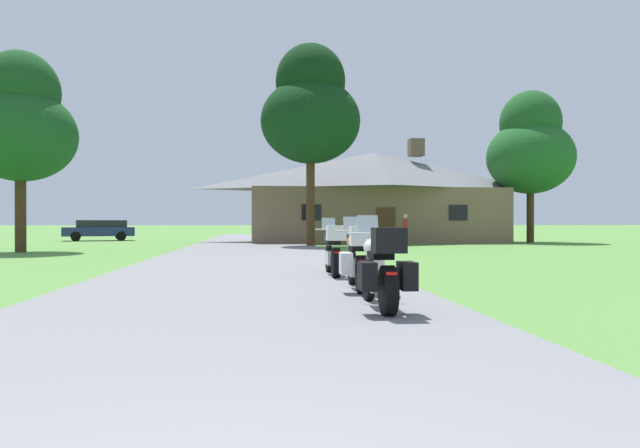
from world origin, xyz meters
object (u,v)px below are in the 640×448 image
motorcycle_orange_second_in_row (358,259)px  bystander_red_shirt_near_lodge (405,228)px  tree_right_of_lodge (530,147)px  motorcycle_blue_farthest_in_row (333,250)px  parked_navy_suv_far_left (99,229)px  motorcycle_white_nearest_to_camera (381,269)px  tree_left_near (20,123)px  tree_by_lodge_front (311,110)px

motorcycle_orange_second_in_row → bystander_red_shirt_near_lodge: bystander_red_shirt_near_lodge is taller
motorcycle_orange_second_in_row → tree_right_of_lodge: (14.92, 24.29, 5.28)m
motorcycle_blue_farthest_in_row → parked_navy_suv_far_left: bearing=114.7°
tree_right_of_lodge → parked_navy_suv_far_left: (-27.48, 6.78, -5.11)m
bystander_red_shirt_near_lodge → tree_right_of_lodge: bearing=-48.1°
motorcycle_orange_second_in_row → tree_right_of_lodge: tree_right_of_lodge is taller
motorcycle_orange_second_in_row → parked_navy_suv_far_left: 33.51m
motorcycle_white_nearest_to_camera → tree_left_near: tree_left_near is taller
tree_by_lodge_front → motorcycle_blue_farthest_in_row: bearing=-93.4°
tree_left_near → bystander_red_shirt_near_lodge: bearing=15.8°
tree_by_lodge_front → tree_left_near: bearing=-160.5°
motorcycle_white_nearest_to_camera → motorcycle_blue_farthest_in_row: same height
motorcycle_orange_second_in_row → motorcycle_blue_farthest_in_row: 2.92m
bystander_red_shirt_near_lodge → tree_right_of_lodge: 10.85m
motorcycle_blue_farthest_in_row → tree_by_lodge_front: size_ratio=0.20×
motorcycle_white_nearest_to_camera → tree_right_of_lodge: bearing=61.3°
motorcycle_blue_farthest_in_row → tree_left_near: (-11.55, 12.51, 4.80)m
tree_by_lodge_front → parked_navy_suv_far_left: (-13.48, 11.21, -6.29)m
motorcycle_white_nearest_to_camera → tree_by_lodge_front: tree_by_lodge_front is taller
motorcycle_orange_second_in_row → bystander_red_shirt_near_lodge: size_ratio=1.24×
motorcycle_white_nearest_to_camera → tree_right_of_lodge: tree_right_of_lodge is taller
tree_right_of_lodge → parked_navy_suv_far_left: bearing=166.1°
bystander_red_shirt_near_lodge → motorcycle_white_nearest_to_camera: bearing=-176.8°
motorcycle_orange_second_in_row → tree_by_lodge_front: (0.92, 19.86, 6.46)m
motorcycle_blue_farthest_in_row → tree_right_of_lodge: (15.00, 21.38, 5.27)m
tree_left_near → parked_navy_suv_far_left: tree_left_near is taller
tree_left_near → tree_by_lodge_front: bearing=19.5°
motorcycle_orange_second_in_row → tree_left_near: size_ratio=0.25×
tree_by_lodge_front → parked_navy_suv_far_left: tree_by_lodge_front is taller
tree_right_of_lodge → bystander_red_shirt_near_lodge: bearing=-156.4°
bystander_red_shirt_near_lodge → parked_navy_suv_far_left: 21.45m
bystander_red_shirt_near_lodge → tree_by_lodge_front: size_ratio=0.16×
tree_right_of_lodge → parked_navy_suv_far_left: 28.76m
motorcycle_orange_second_in_row → parked_navy_suv_far_left: size_ratio=0.42×
motorcycle_white_nearest_to_camera → tree_right_of_lodge: 30.98m
tree_right_of_lodge → motorcycle_white_nearest_to_camera: bearing=-119.4°
bystander_red_shirt_near_lodge → parked_navy_suv_far_left: bearing=78.6°
tree_left_near → tree_right_of_lodge: tree_right_of_lodge is taller
motorcycle_white_nearest_to_camera → tree_left_near: 21.68m
tree_left_near → tree_right_of_lodge: bearing=18.5°
parked_navy_suv_far_left → tree_left_near: bearing=167.4°
motorcycle_white_nearest_to_camera → bystander_red_shirt_near_lodge: size_ratio=1.24×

